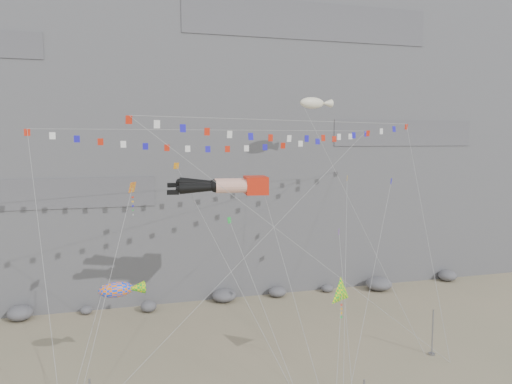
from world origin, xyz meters
TOP-DOWN VIEW (x-y plane):
  - ground at (0.00, 0.00)m, footprint 120.00×120.00m
  - cliff at (0.00, 32.00)m, footprint 80.00×28.00m
  - talus_boulders at (0.00, 17.00)m, footprint 60.00×3.00m
  - anchor_pole_right at (13.16, -0.67)m, footprint 0.12×0.12m
  - legs_kite at (-2.22, 4.97)m, footprint 8.43×13.90m
  - flag_banner_upper at (-2.14, 9.56)m, footprint 30.46×16.11m
  - flag_banner_lower at (3.81, 5.29)m, footprint 27.65×13.33m
  - harlequin_kite at (-9.80, 3.18)m, footprint 5.02×8.28m
  - fish_windsock at (-11.13, 1.17)m, footprint 5.23×6.85m
  - delta_kite at (4.28, -2.33)m, footprint 3.96×5.75m
  - blimp_windsock at (7.82, 12.01)m, footprint 6.76×14.01m
  - small_kite_a at (-5.84, 7.99)m, footprint 6.60×15.65m
  - small_kite_b at (7.41, 4.72)m, footprint 4.63×11.56m
  - small_kite_c at (-2.64, 2.61)m, footprint 3.33×9.48m
  - small_kite_d at (9.70, 7.99)m, footprint 7.80×15.01m
  - small_kite_e at (12.28, 4.74)m, footprint 9.51×10.59m

SIDE VIEW (x-z plane):
  - ground at x=0.00m, z-range 0.00..0.00m
  - talus_boulders at x=0.00m, z-range 0.00..1.20m
  - anchor_pole_right at x=13.16m, z-range 0.00..3.76m
  - delta_kite at x=4.28m, z-range 2.08..10.70m
  - fish_windsock at x=-11.13m, z-range 2.09..11.77m
  - small_kite_b at x=7.41m, z-range 1.73..16.65m
  - small_kite_c at x=-2.64m, z-range 3.69..18.17m
  - small_kite_e at x=12.28m, z-range 3.84..22.83m
  - small_kite_d at x=9.70m, z-range 2.82..23.90m
  - legs_kite at x=-2.22m, z-range 4.56..22.63m
  - harlequin_kite at x=-9.80m, z-range 5.66..21.82m
  - small_kite_a at x=-5.84m, z-range 3.75..25.78m
  - flag_banner_upper at x=-2.14m, z-range 4.94..31.19m
  - flag_banner_lower at x=3.81m, z-range 7.52..30.05m
  - blimp_windsock at x=7.82m, z-range 8.31..33.17m
  - cliff at x=0.00m, z-range 0.00..50.00m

